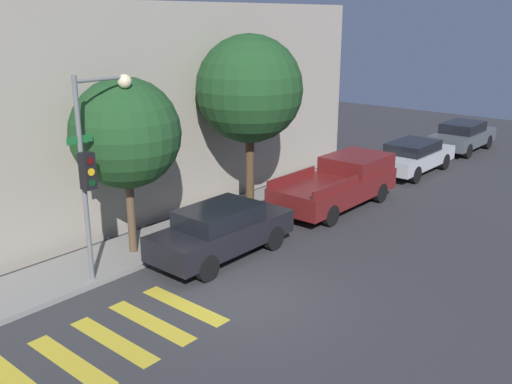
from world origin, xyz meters
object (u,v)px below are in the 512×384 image
at_px(traffic_light_pole, 95,152).
at_px(sedan_far_end, 463,136).
at_px(sedan_middle, 413,156).
at_px(sedan_near_corner, 222,230).
at_px(pickup_truck, 339,182).
at_px(tree_near_corner, 126,134).
at_px(tree_midblock, 250,89).

bearing_deg(traffic_light_pole, sedan_far_end, -3.51).
bearing_deg(sedan_far_end, sedan_middle, 180.00).
distance_m(traffic_light_pole, sedan_near_corner, 4.23).
height_order(traffic_light_pole, sedan_middle, traffic_light_pole).
bearing_deg(pickup_truck, tree_near_corner, 165.31).
xyz_separation_m(sedan_near_corner, sedan_far_end, (17.61, 0.00, -0.02)).
relative_size(sedan_far_end, tree_midblock, 0.72).
relative_size(sedan_middle, tree_near_corner, 0.92).
bearing_deg(sedan_near_corner, sedan_far_end, 0.00).
relative_size(sedan_near_corner, sedan_far_end, 1.01).
height_order(pickup_truck, sedan_far_end, pickup_truck).
distance_m(sedan_near_corner, tree_midblock, 5.33).
distance_m(sedan_far_end, tree_near_corner, 19.48).
bearing_deg(sedan_middle, tree_midblock, 166.71).
height_order(pickup_truck, tree_near_corner, tree_near_corner).
height_order(sedan_far_end, tree_near_corner, tree_near_corner).
distance_m(traffic_light_pole, sedan_far_end, 20.87).
height_order(sedan_middle, tree_midblock, tree_midblock).
xyz_separation_m(traffic_light_pole, sedan_middle, (15.10, -1.27, -2.67)).
height_order(traffic_light_pole, tree_near_corner, traffic_light_pole).
xyz_separation_m(sedan_near_corner, sedan_middle, (12.04, 0.00, -0.05)).
height_order(pickup_truck, tree_midblock, tree_midblock).
distance_m(sedan_middle, sedan_far_end, 5.57).
xyz_separation_m(sedan_near_corner, tree_midblock, (3.52, 2.01, 3.46)).
xyz_separation_m(traffic_light_pole, tree_near_corner, (1.49, 0.74, 0.13)).
bearing_deg(sedan_near_corner, tree_near_corner, 127.95).
bearing_deg(tree_near_corner, sedan_middle, -8.42).
distance_m(traffic_light_pole, pickup_truck, 9.61).
bearing_deg(tree_midblock, sedan_near_corner, -150.20).
relative_size(traffic_light_pole, sedan_near_corner, 1.19).
bearing_deg(pickup_truck, sedan_near_corner, -180.00).
bearing_deg(traffic_light_pole, tree_midblock, 6.46).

